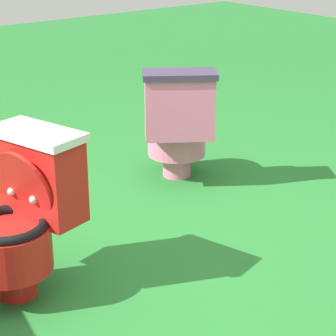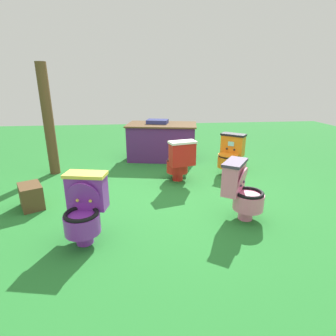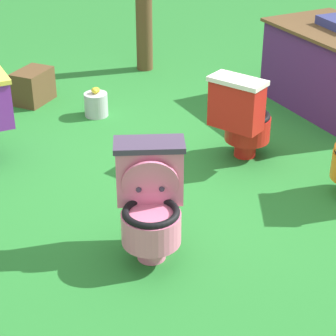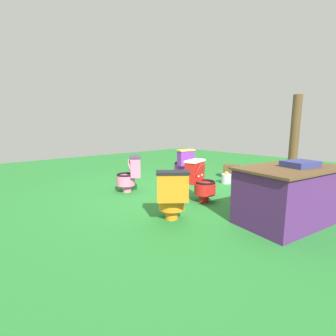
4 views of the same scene
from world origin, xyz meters
name	(u,v)px [view 3 (image 3 of 4)]	position (x,y,z in m)	size (l,w,h in m)	color
ground	(171,168)	(0.00, 0.00, 0.00)	(14.00, 14.00, 0.00)	#26752D
toilet_red	(243,117)	(0.23, 0.54, 0.37)	(0.52, 0.58, 0.73)	red
toilet_pink	(150,201)	(0.79, -0.79, 0.37)	(0.63, 0.61, 0.73)	pink
small_crate	(33,86)	(-1.91, -0.22, 0.16)	(0.39, 0.27, 0.32)	brown
lemon_bucket	(96,104)	(-1.25, 0.09, 0.12)	(0.22, 0.22, 0.28)	#B7B7BF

